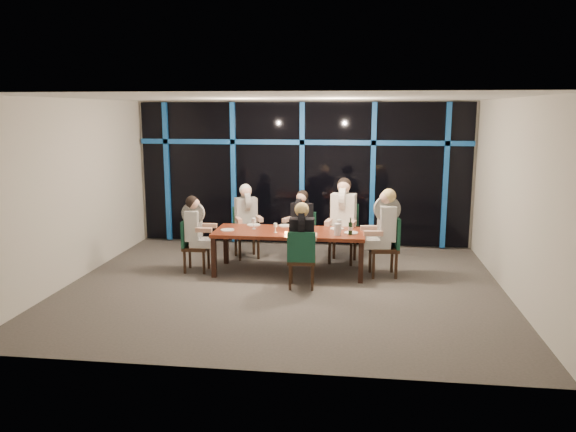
{
  "coord_description": "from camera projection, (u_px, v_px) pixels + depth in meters",
  "views": [
    {
      "loc": [
        1.19,
        -8.63,
        2.82
      ],
      "look_at": [
        0.0,
        0.6,
        1.05
      ],
      "focal_mm": 35.0,
      "sensor_mm": 36.0,
      "label": 1
    }
  ],
  "objects": [
    {
      "name": "wine_glass_c",
      "position": [
        312.0,
        224.0,
        9.63
      ],
      "size": [
        0.07,
        0.07,
        0.19
      ],
      "color": "silver",
      "rests_on": "dining_table"
    },
    {
      "name": "chair_end_left",
      "position": [
        192.0,
        243.0,
        9.87
      ],
      "size": [
        0.44,
        0.44,
        0.92
      ],
      "rotation": [
        0.0,
        0.0,
        1.6
      ],
      "color": "black",
      "rests_on": "ground"
    },
    {
      "name": "chair_far_mid",
      "position": [
        303.0,
        233.0,
        10.72
      ],
      "size": [
        0.56,
        0.56,
        0.91
      ],
      "rotation": [
        0.0,
        0.0,
        -0.42
      ],
      "color": "black",
      "rests_on": "ground"
    },
    {
      "name": "water_pitcher",
      "position": [
        337.0,
        229.0,
        9.37
      ],
      "size": [
        0.12,
        0.11,
        0.2
      ],
      "rotation": [
        0.0,
        0.0,
        -0.01
      ],
      "color": "silver",
      "rests_on": "dining_table"
    },
    {
      "name": "diner_end_left",
      "position": [
        195.0,
        222.0,
        9.8
      ],
      "size": [
        0.58,
        0.46,
        0.9
      ],
      "rotation": [
        0.0,
        0.0,
        1.6
      ],
      "color": "black",
      "rests_on": "ground"
    },
    {
      "name": "diner_end_right",
      "position": [
        384.0,
        220.0,
        9.5
      ],
      "size": [
        0.67,
        0.55,
        1.0
      ],
      "rotation": [
        0.0,
        0.0,
        4.84
      ],
      "color": "black",
      "rests_on": "ground"
    },
    {
      "name": "plate_far_left",
      "position": [
        254.0,
        225.0,
        10.2
      ],
      "size": [
        0.24,
        0.24,
        0.01
      ],
      "primitive_type": "cylinder",
      "color": "white",
      "rests_on": "dining_table"
    },
    {
      "name": "plate_far_right",
      "position": [
        337.0,
        229.0,
        9.87
      ],
      "size": [
        0.24,
        0.24,
        0.01
      ],
      "primitive_type": "cylinder",
      "color": "white",
      "rests_on": "dining_table"
    },
    {
      "name": "diner_near_mid",
      "position": [
        302.0,
        232.0,
        8.89
      ],
      "size": [
        0.49,
        0.6,
        0.93
      ],
      "rotation": [
        0.0,
        0.0,
        3.2
      ],
      "color": "black",
      "rests_on": "ground"
    },
    {
      "name": "diner_far_left",
      "position": [
        246.0,
        210.0,
        10.7
      ],
      "size": [
        0.61,
        0.67,
        0.95
      ],
      "rotation": [
        0.0,
        0.0,
        0.43
      ],
      "color": "black",
      "rests_on": "ground"
    },
    {
      "name": "wine_glass_b",
      "position": [
        295.0,
        223.0,
        9.72
      ],
      "size": [
        0.08,
        0.08,
        0.2
      ],
      "color": "white",
      "rests_on": "dining_table"
    },
    {
      "name": "wine_bottle",
      "position": [
        350.0,
        228.0,
        9.4
      ],
      "size": [
        0.07,
        0.07,
        0.29
      ],
      "rotation": [
        0.0,
        0.0,
        -0.07
      ],
      "color": "black",
      "rests_on": "dining_table"
    },
    {
      "name": "plate_near_mid",
      "position": [
        303.0,
        234.0,
        9.47
      ],
      "size": [
        0.24,
        0.24,
        0.01
      ],
      "primitive_type": "cylinder",
      "color": "white",
      "rests_on": "dining_table"
    },
    {
      "name": "wine_glass_d",
      "position": [
        254.0,
        221.0,
        9.85
      ],
      "size": [
        0.07,
        0.07,
        0.19
      ],
      "color": "silver",
      "rests_on": "dining_table"
    },
    {
      "name": "chair_far_left",
      "position": [
        246.0,
        229.0,
        10.85
      ],
      "size": [
        0.6,
        0.6,
        0.97
      ],
      "rotation": [
        0.0,
        0.0,
        0.43
      ],
      "color": "black",
      "rests_on": "ground"
    },
    {
      "name": "wine_glass_a",
      "position": [
        275.0,
        226.0,
        9.58
      ],
      "size": [
        0.06,
        0.06,
        0.16
      ],
      "color": "silver",
      "rests_on": "dining_table"
    },
    {
      "name": "diner_far_right",
      "position": [
        343.0,
        208.0,
        10.35
      ],
      "size": [
        0.58,
        0.71,
        1.05
      ],
      "rotation": [
        0.0,
        0.0,
        -0.16
      ],
      "color": "silver",
      "rests_on": "ground"
    },
    {
      "name": "tea_light",
      "position": [
        286.0,
        233.0,
        9.51
      ],
      "size": [
        0.05,
        0.05,
        0.03
      ],
      "primitive_type": "cylinder",
      "color": "#FFA74C",
      "rests_on": "dining_table"
    },
    {
      "name": "plate_end_left",
      "position": [
        227.0,
        230.0,
        9.77
      ],
      "size": [
        0.24,
        0.24,
        0.01
      ],
      "primitive_type": "cylinder",
      "color": "white",
      "rests_on": "dining_table"
    },
    {
      "name": "plate_end_right",
      "position": [
        351.0,
        233.0,
        9.54
      ],
      "size": [
        0.24,
        0.24,
        0.01
      ],
      "primitive_type": "cylinder",
      "color": "white",
      "rests_on": "dining_table"
    },
    {
      "name": "diner_far_mid",
      "position": [
        301.0,
        215.0,
        10.58
      ],
      "size": [
        0.57,
        0.62,
        0.88
      ],
      "rotation": [
        0.0,
        0.0,
        -0.42
      ],
      "color": "black",
      "rests_on": "ground"
    },
    {
      "name": "chair_far_right",
      "position": [
        344.0,
        230.0,
        10.51
      ],
      "size": [
        0.57,
        0.57,
        1.08
      ],
      "rotation": [
        0.0,
        0.0,
        -0.16
      ],
      "color": "black",
      "rests_on": "ground"
    },
    {
      "name": "plate_far_mid",
      "position": [
        285.0,
        226.0,
        10.13
      ],
      "size": [
        0.24,
        0.24,
        0.01
      ],
      "primitive_type": "cylinder",
      "color": "white",
      "rests_on": "dining_table"
    },
    {
      "name": "chair_near_mid",
      "position": [
        302.0,
        256.0,
        8.88
      ],
      "size": [
        0.46,
        0.46,
        0.95
      ],
      "rotation": [
        0.0,
        0.0,
        3.2
      ],
      "color": "black",
      "rests_on": "ground"
    },
    {
      "name": "dining_table",
      "position": [
        289.0,
        235.0,
        9.74
      ],
      "size": [
        2.6,
        1.0,
        0.75
      ],
      "color": "maroon",
      "rests_on": "ground"
    },
    {
      "name": "chair_end_right",
      "position": [
        389.0,
        243.0,
        9.58
      ],
      "size": [
        0.54,
        0.54,
        1.03
      ],
      "rotation": [
        0.0,
        0.0,
        4.84
      ],
      "color": "black",
      "rests_on": "ground"
    },
    {
      "name": "window_wall",
      "position": [
        303.0,
        172.0,
        11.65
      ],
      "size": [
        6.86,
        0.43,
        2.94
      ],
      "color": "black",
      "rests_on": "ground"
    },
    {
      "name": "wine_glass_e",
      "position": [
        339.0,
        223.0,
        9.71
      ],
      "size": [
        0.07,
        0.07,
        0.19
      ],
      "color": "silver",
      "rests_on": "dining_table"
    },
    {
      "name": "room",
      "position": [
        283.0,
        162.0,
        8.71
      ],
      "size": [
        7.04,
        7.0,
        3.02
      ],
      "color": "#56504C",
      "rests_on": "ground"
    }
  ]
}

